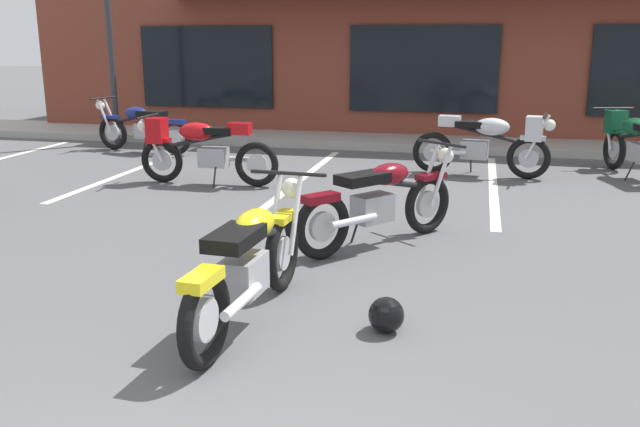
# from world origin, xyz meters

# --- Properties ---
(ground_plane) EXTENTS (80.00, 80.00, 0.00)m
(ground_plane) POSITION_xyz_m (0.00, 3.69, 0.00)
(ground_plane) COLOR #515154
(sidewalk_kerb) EXTENTS (22.00, 1.80, 0.14)m
(sidewalk_kerb) POSITION_xyz_m (0.00, 11.41, 0.07)
(sidewalk_kerb) COLOR #A8A59E
(sidewalk_kerb) RESTS_ON ground_plane
(brick_storefront_building) EXTENTS (17.30, 7.12, 3.69)m
(brick_storefront_building) POSITION_xyz_m (0.00, 15.09, 1.85)
(brick_storefront_building) COLOR brown
(brick_storefront_building) RESTS_ON ground_plane
(painted_stall_lines) EXTENTS (14.10, 4.80, 0.01)m
(painted_stall_lines) POSITION_xyz_m (0.00, 7.81, 0.00)
(painted_stall_lines) COLOR silver
(painted_stall_lines) RESTS_ON ground_plane
(motorcycle_foreground_classic) EXTENTS (0.66, 2.11, 0.98)m
(motorcycle_foreground_classic) POSITION_xyz_m (-0.42, 2.51, 0.46)
(motorcycle_foreground_classic) COLOR black
(motorcycle_foreground_classic) RESTS_ON ground_plane
(motorcycle_red_sportbike) EXTENTS (2.09, 0.79, 0.98)m
(motorcycle_red_sportbike) POSITION_xyz_m (-4.88, 9.43, 0.46)
(motorcycle_red_sportbike) COLOR black
(motorcycle_red_sportbike) RESTS_ON ground_plane
(motorcycle_black_cruiser) EXTENTS (1.51, 1.77, 0.98)m
(motorcycle_black_cruiser) POSITION_xyz_m (0.23, 4.66, 0.46)
(motorcycle_black_cruiser) COLOR black
(motorcycle_black_cruiser) RESTS_ON ground_plane
(motorcycle_silver_naked) EXTENTS (2.11, 0.66, 0.98)m
(motorcycle_silver_naked) POSITION_xyz_m (-2.71, 7.03, 0.53)
(motorcycle_silver_naked) COLOR black
(motorcycle_silver_naked) RESTS_ON ground_plane
(motorcycle_blue_standard) EXTENTS (0.96, 2.05, 0.98)m
(motorcycle_blue_standard) POSITION_xyz_m (3.46, 9.02, 0.53)
(motorcycle_blue_standard) COLOR black
(motorcycle_blue_standard) RESTS_ON ground_plane
(motorcycle_orange_scrambler) EXTENTS (2.10, 0.72, 0.98)m
(motorcycle_orange_scrambler) POSITION_xyz_m (1.30, 8.56, 0.53)
(motorcycle_orange_scrambler) COLOR black
(motorcycle_orange_scrambler) RESTS_ON ground_plane
(helmet_on_pavement) EXTENTS (0.26, 0.26, 0.26)m
(helmet_on_pavement) POSITION_xyz_m (0.58, 2.56, 0.13)
(helmet_on_pavement) COLOR black
(helmet_on_pavement) RESTS_ON ground_plane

